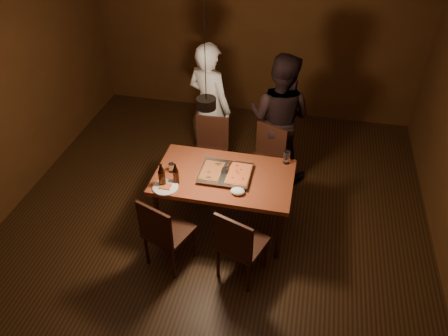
% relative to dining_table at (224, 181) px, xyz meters
% --- Properties ---
extents(room_shell, '(6.00, 6.00, 6.00)m').
position_rel_dining_table_xyz_m(room_shell, '(-0.11, -0.23, 0.72)').
color(room_shell, '#3C2610').
rests_on(room_shell, ground).
extents(dining_table, '(1.50, 0.90, 0.75)m').
position_rel_dining_table_xyz_m(dining_table, '(0.00, 0.00, 0.00)').
color(dining_table, '#9A4527').
rests_on(dining_table, floor).
extents(chair_far_left, '(0.43, 0.43, 0.49)m').
position_rel_dining_table_xyz_m(chair_far_left, '(-0.35, 0.83, -0.14)').
color(chair_far_left, '#38190F').
rests_on(chair_far_left, floor).
extents(chair_far_right, '(0.55, 0.55, 0.49)m').
position_rel_dining_table_xyz_m(chair_far_right, '(0.37, 0.78, -0.14)').
color(chair_far_right, '#38190F').
rests_on(chair_far_right, floor).
extents(chair_near_left, '(0.54, 0.54, 0.49)m').
position_rel_dining_table_xyz_m(chair_near_left, '(-0.47, -0.72, -0.14)').
color(chair_near_left, '#38190F').
rests_on(chair_near_left, floor).
extents(chair_near_right, '(0.54, 0.54, 0.49)m').
position_rel_dining_table_xyz_m(chair_near_right, '(0.30, -0.72, -0.14)').
color(chair_near_right, '#38190F').
rests_on(chair_near_right, floor).
extents(pizza_tray, '(0.59, 0.50, 0.05)m').
position_rel_dining_table_xyz_m(pizza_tray, '(0.02, -0.00, 0.10)').
color(pizza_tray, silver).
rests_on(pizza_tray, dining_table).
extents(pizza_meat, '(0.22, 0.35, 0.02)m').
position_rel_dining_table_xyz_m(pizza_meat, '(-0.13, -0.02, 0.13)').
color(pizza_meat, maroon).
rests_on(pizza_meat, pizza_tray).
extents(pizza_cheese, '(0.24, 0.38, 0.02)m').
position_rel_dining_table_xyz_m(pizza_cheese, '(0.16, -0.01, 0.13)').
color(pizza_cheese, gold).
rests_on(pizza_cheese, pizza_tray).
extents(spatula, '(0.14, 0.25, 0.04)m').
position_rel_dining_table_xyz_m(spatula, '(0.01, 0.01, 0.14)').
color(spatula, silver).
rests_on(spatula, pizza_tray).
extents(beer_bottle_a, '(0.07, 0.07, 0.28)m').
position_rel_dining_table_xyz_m(beer_bottle_a, '(-0.60, -0.30, 0.21)').
color(beer_bottle_a, black).
rests_on(beer_bottle_a, dining_table).
extents(beer_bottle_b, '(0.06, 0.06, 0.24)m').
position_rel_dining_table_xyz_m(beer_bottle_b, '(-0.47, -0.23, 0.19)').
color(beer_bottle_b, black).
rests_on(beer_bottle_b, dining_table).
extents(water_glass_left, '(0.07, 0.07, 0.11)m').
position_rel_dining_table_xyz_m(water_glass_left, '(-0.57, -0.06, 0.13)').
color(water_glass_left, silver).
rests_on(water_glass_left, dining_table).
extents(water_glass_right, '(0.08, 0.08, 0.16)m').
position_rel_dining_table_xyz_m(water_glass_right, '(0.64, 0.37, 0.15)').
color(water_glass_right, silver).
rests_on(water_glass_right, dining_table).
extents(plate_slice, '(0.27, 0.27, 0.03)m').
position_rel_dining_table_xyz_m(plate_slice, '(-0.55, -0.34, 0.08)').
color(plate_slice, white).
rests_on(plate_slice, dining_table).
extents(napkin, '(0.15, 0.12, 0.06)m').
position_rel_dining_table_xyz_m(napkin, '(0.20, -0.27, 0.11)').
color(napkin, white).
rests_on(napkin, dining_table).
extents(diner_white, '(0.75, 0.64, 1.74)m').
position_rel_dining_table_xyz_m(diner_white, '(-0.46, 1.21, 0.19)').
color(diner_white, silver).
rests_on(diner_white, floor).
extents(diner_dark, '(0.97, 0.85, 1.71)m').
position_rel_dining_table_xyz_m(diner_dark, '(0.46, 1.16, 0.18)').
color(diner_dark, black).
rests_on(diner_dark, floor).
extents(pendant_lamp, '(0.18, 0.18, 1.10)m').
position_rel_dining_table_xyz_m(pendant_lamp, '(-0.11, -0.23, 1.08)').
color(pendant_lamp, black).
rests_on(pendant_lamp, ceiling).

